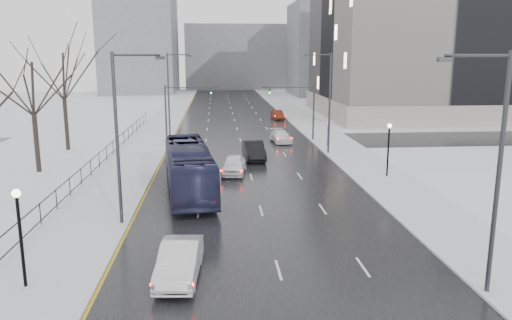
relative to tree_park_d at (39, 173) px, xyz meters
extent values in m
cube|color=black|center=(17.80, 26.00, 0.02)|extent=(16.00, 150.00, 0.04)
cube|color=black|center=(17.80, 14.00, 0.02)|extent=(130.00, 10.00, 0.04)
cube|color=silver|center=(7.30, 26.00, 0.08)|extent=(5.00, 150.00, 0.16)
cube|color=silver|center=(28.30, 26.00, 0.08)|extent=(5.00, 150.00, 0.16)
cube|color=white|center=(-2.20, 26.00, 0.06)|extent=(14.00, 150.00, 0.12)
cube|color=black|center=(4.80, -4.00, 1.41)|extent=(0.04, 70.00, 0.05)
cube|color=black|center=(4.80, -4.00, 0.41)|extent=(0.04, 70.00, 0.05)
cylinder|color=black|center=(4.80, -4.00, 0.81)|extent=(0.06, 0.06, 1.30)
cylinder|color=#2D2D33|center=(26.20, -24.00, 5.00)|extent=(0.20, 0.20, 10.00)
cylinder|color=#2D2D33|center=(24.90, -24.00, 9.80)|extent=(2.60, 0.12, 0.12)
cube|color=#2D2D33|center=(23.60, -24.00, 9.65)|extent=(0.50, 0.25, 0.18)
cylinder|color=#2D2D33|center=(26.20, 6.00, 5.00)|extent=(0.20, 0.20, 10.00)
cylinder|color=#2D2D33|center=(24.90, 6.00, 9.80)|extent=(2.60, 0.12, 0.12)
cube|color=#2D2D33|center=(23.60, 6.00, 9.65)|extent=(0.50, 0.25, 0.18)
cylinder|color=#2D2D33|center=(9.40, -14.00, 5.00)|extent=(0.20, 0.20, 10.00)
cylinder|color=#2D2D33|center=(10.70, -14.00, 9.80)|extent=(2.60, 0.12, 0.12)
cube|color=#2D2D33|center=(12.00, -14.00, 9.65)|extent=(0.50, 0.25, 0.18)
cylinder|color=#2D2D33|center=(9.40, 18.00, 5.00)|extent=(0.20, 0.20, 10.00)
cylinder|color=#2D2D33|center=(10.70, 18.00, 9.80)|extent=(2.60, 0.12, 0.12)
cube|color=#2D2D33|center=(12.00, 18.00, 9.65)|extent=(0.50, 0.25, 0.18)
cylinder|color=black|center=(6.80, -22.00, 2.16)|extent=(0.14, 0.14, 4.00)
sphere|color=#FFE5B2|center=(6.80, -22.00, 4.26)|extent=(0.36, 0.36, 0.36)
cylinder|color=black|center=(28.80, -4.00, 2.16)|extent=(0.14, 0.14, 4.00)
sphere|color=#FFE5B2|center=(28.80, -4.00, 4.26)|extent=(0.36, 0.36, 0.36)
cylinder|color=#2D2D33|center=(26.20, 14.00, 3.25)|extent=(0.20, 0.20, 6.50)
cylinder|color=#2D2D33|center=(23.20, 14.00, 6.20)|extent=(6.00, 0.12, 0.12)
imported|color=#2D2D33|center=(21.10, 14.00, 5.60)|extent=(0.15, 0.18, 0.90)
sphere|color=#19FF33|center=(21.10, 13.85, 5.60)|extent=(0.16, 0.16, 0.16)
cylinder|color=#2D2D33|center=(9.40, 14.00, 3.25)|extent=(0.20, 0.20, 6.50)
cylinder|color=#2D2D33|center=(12.40, 14.00, 6.20)|extent=(6.00, 0.12, 0.12)
imported|color=#2D2D33|center=(14.50, 14.00, 5.60)|extent=(0.15, 0.18, 0.90)
sphere|color=#19FF33|center=(14.50, 13.85, 5.60)|extent=(0.16, 0.16, 0.16)
cylinder|color=#2D2D33|center=(27.00, 10.00, 1.41)|extent=(0.06, 0.06, 2.50)
cylinder|color=white|center=(27.00, 10.00, 2.56)|extent=(0.60, 0.03, 0.60)
torus|color=#B20C0C|center=(27.00, 10.00, 2.56)|extent=(0.58, 0.06, 0.58)
cube|color=gray|center=(52.80, 38.00, 12.00)|extent=(40.00, 30.00, 24.00)
cube|color=gray|center=(52.80, 38.00, 1.50)|extent=(40.60, 30.60, 3.00)
cube|color=slate|center=(45.80, 81.00, 11.00)|extent=(24.00, 20.00, 22.00)
cube|color=slate|center=(-4.20, 91.00, 14.00)|extent=(18.00, 22.00, 28.00)
cube|color=slate|center=(21.80, 106.00, 9.00)|extent=(30.00, 18.00, 18.00)
imported|color=silver|center=(13.30, -21.44, 0.84)|extent=(2.02, 4.96, 1.60)
imported|color=#232444|center=(13.00, -7.25, 1.80)|extent=(4.45, 12.88, 3.51)
imported|color=white|center=(16.43, -1.76, 0.82)|extent=(2.40, 4.75, 1.55)
imported|color=black|center=(18.53, 3.89, 0.90)|extent=(2.06, 5.30, 1.72)
imported|color=white|center=(22.30, 13.17, 0.71)|extent=(2.37, 4.82, 1.35)
imported|color=#5C1C0F|center=(24.44, 33.57, 0.72)|extent=(1.83, 4.25, 1.36)
camera|label=1|loc=(15.03, -42.42, 9.85)|focal=35.00mm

